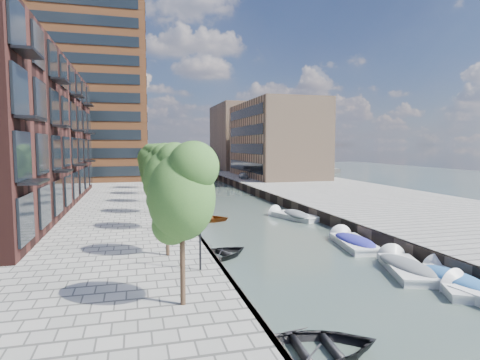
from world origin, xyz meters
name	(u,v)px	position (x,y,z in m)	size (l,w,h in m)	color
water	(216,199)	(0.00, 40.00, 0.00)	(300.00, 300.00, 0.00)	#38473F
quay_right	(328,191)	(16.00, 40.00, 0.50)	(20.00, 140.00, 1.00)	gray
quay_wall_left	(168,197)	(-6.10, 40.00, 0.50)	(0.25, 140.00, 1.00)	#332823
quay_wall_right	(261,194)	(6.10, 40.00, 0.50)	(0.25, 140.00, 1.00)	#332823
far_closure	(173,169)	(0.00, 100.00, 0.50)	(80.00, 40.00, 1.00)	gray
apartment_block	(22,134)	(-20.00, 30.00, 8.00)	(8.00, 38.00, 14.00)	black
tower	(92,94)	(-17.00, 65.00, 16.00)	(18.00, 18.00, 30.00)	brown
tan_block_near	(275,140)	(16.00, 62.00, 8.00)	(12.00, 25.00, 14.00)	tan
tan_block_far	(240,137)	(16.00, 88.00, 9.00)	(12.00, 20.00, 16.00)	tan
bridge	(185,172)	(0.00, 72.00, 1.39)	(13.00, 6.00, 1.30)	gray
tree_0	(182,191)	(-8.50, 4.00, 5.31)	(2.50, 2.50, 5.95)	#382619
tree_1	(167,176)	(-8.50, 11.00, 5.31)	(2.50, 2.50, 5.95)	#382619
tree_2	(159,169)	(-8.50, 18.00, 5.31)	(2.50, 2.50, 5.95)	#382619
tree_3	(154,164)	(-8.50, 25.00, 5.31)	(2.50, 2.50, 5.95)	#382619
tree_4	(151,161)	(-8.50, 32.00, 5.31)	(2.50, 2.50, 5.95)	#382619
tree_5	(148,159)	(-8.50, 39.00, 5.31)	(2.50, 2.50, 5.95)	#382619
tree_6	(147,157)	(-8.50, 46.00, 5.31)	(2.50, 2.50, 5.95)	#382619
lamp_0	(200,218)	(-7.20, 8.00, 3.51)	(0.24, 0.24, 4.12)	black
lamp_1	(170,185)	(-7.20, 24.00, 3.51)	(0.24, 0.24, 4.12)	black
lamp_2	(159,173)	(-7.20, 40.00, 3.51)	(0.24, 0.24, 4.12)	black
sloop_0	(216,258)	(-5.40, 13.16, 0.00)	(3.29, 4.61, 0.96)	black
sloop_1	(311,357)	(-4.65, 1.00, 0.00)	(3.42, 4.79, 0.99)	black
sloop_2	(203,221)	(-4.13, 25.35, 0.00)	(3.34, 4.67, 0.97)	#78330D
sloop_3	(190,207)	(-4.23, 33.70, 0.00)	(3.63, 5.09, 1.05)	white
sloop_4	(187,204)	(-4.25, 36.36, 0.00)	(3.28, 4.60, 0.95)	black
motorboat_0	(452,280)	(5.19, 5.61, 0.21)	(3.75, 5.39, 1.71)	silver
motorboat_1	(404,267)	(4.20, 8.04, 0.21)	(3.44, 5.57, 1.76)	white
motorboat_3	(352,242)	(4.39, 13.85, 0.22)	(2.74, 5.64, 1.80)	white
motorboat_4	(292,216)	(4.32, 24.63, 0.22)	(3.82, 5.74, 1.81)	white
car	(243,175)	(8.66, 58.16, 1.58)	(1.38, 3.42, 1.17)	#ABAFB0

